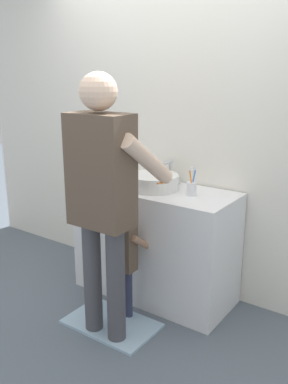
{
  "coord_description": "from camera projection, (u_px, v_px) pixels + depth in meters",
  "views": [
    {
      "loc": [
        1.67,
        -2.23,
        1.73
      ],
      "look_at": [
        0.0,
        0.15,
        0.88
      ],
      "focal_mm": 39.13,
      "sensor_mm": 36.0,
      "label": 1
    }
  ],
  "objects": [
    {
      "name": "bath_mat",
      "position": [
        111.0,
        324.0,
        2.96
      ],
      "size": [
        0.64,
        0.4,
        0.02
      ],
      "primitive_type": "cube",
      "color": "#99B7CC",
      "rests_on": "ground"
    },
    {
      "name": "back_wall",
      "position": [
        179.0,
        121.0,
        3.26
      ],
      "size": [
        4.4,
        0.08,
        2.7
      ],
      "color": "silver",
      "rests_on": "ground"
    },
    {
      "name": "ground_plane",
      "position": [
        133.0,
        309.0,
        3.15
      ],
      "size": [
        14.0,
        14.0,
        0.0
      ],
      "primitive_type": "plane",
      "color": "slate"
    },
    {
      "name": "sink_basin",
      "position": [
        154.0,
        182.0,
        3.11
      ],
      "size": [
        0.37,
        0.37,
        0.11
      ],
      "color": "silver",
      "rests_on": "vanity_cabinet"
    },
    {
      "name": "faucet",
      "position": [
        170.0,
        173.0,
        3.28
      ],
      "size": [
        0.18,
        0.14,
        0.18
      ],
      "color": "#B7BABF",
      "rests_on": "vanity_cabinet"
    },
    {
      "name": "vanity_cabinet",
      "position": [
        155.0,
        242.0,
        3.27
      ],
      "size": [
        1.23,
        0.54,
        0.88
      ],
      "primitive_type": "cube",
      "color": "white",
      "rests_on": "ground"
    },
    {
      "name": "child_toddler",
      "position": [
        123.0,
        254.0,
        2.94
      ],
      "size": [
        0.25,
        0.25,
        0.82
      ],
      "color": "#2D334C",
      "rests_on": "ground"
    },
    {
      "name": "toothbrush_cup",
      "position": [
        191.0,
        188.0,
        2.96
      ],
      "size": [
        0.07,
        0.07,
        0.21
      ],
      "color": "silver",
      "rests_on": "vanity_cabinet"
    },
    {
      "name": "adult_parent",
      "position": [
        103.0,
        187.0,
        2.57
      ],
      "size": [
        0.54,
        0.56,
        1.73
      ],
      "color": "#47474C",
      "rests_on": "ground"
    }
  ]
}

